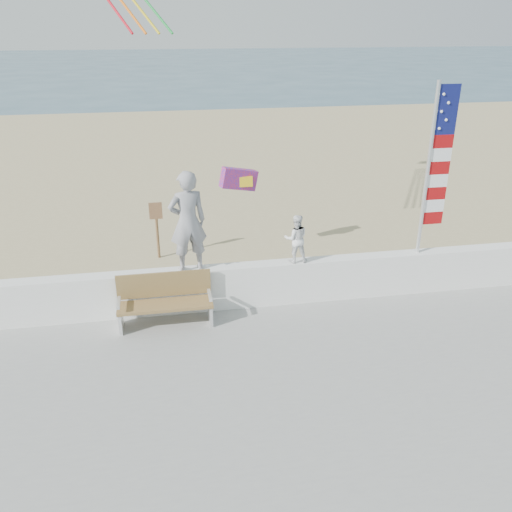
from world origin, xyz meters
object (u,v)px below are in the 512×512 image
object	(u,v)px
flag	(434,163)
child	(296,239)
bench	(165,300)
adult	(188,222)

from	to	relation	value
flag	child	bearing A→B (deg)	179.99
child	bench	bearing A→B (deg)	14.16
adult	bench	world-z (taller)	adult
child	flag	world-z (taller)	flag
flag	bench	bearing A→B (deg)	-175.25
adult	child	distance (m)	2.20
bench	flag	size ratio (longest dim) A/B	0.51
bench	flag	bearing A→B (deg)	4.75
adult	child	xyz separation A→B (m)	(2.14, 0.00, -0.50)
child	adult	bearing A→B (deg)	4.51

